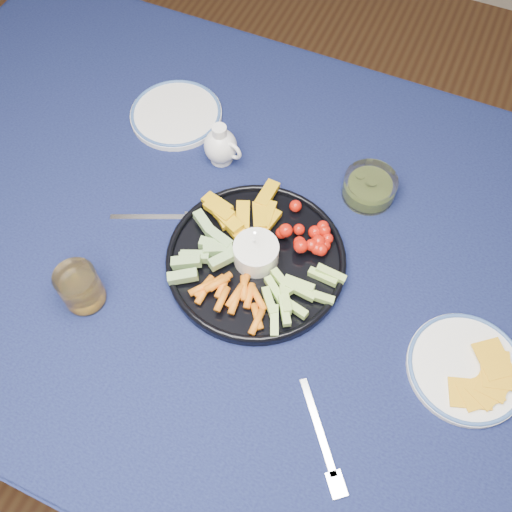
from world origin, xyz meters
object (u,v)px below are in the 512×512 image
at_px(side_plate_extra, 176,114).
at_px(dining_table, 245,264).
at_px(juice_tumbler, 81,289).
at_px(crudite_platter, 255,258).
at_px(pickle_bowl, 369,188).
at_px(cheese_plate, 467,368).
at_px(creamer_pitcher, 221,146).

bearing_deg(side_plate_extra, dining_table, -40.47).
height_order(juice_tumbler, side_plate_extra, juice_tumbler).
relative_size(crudite_platter, pickle_bowl, 3.19).
bearing_deg(cheese_plate, side_plate_extra, 156.62).
xyz_separation_m(creamer_pitcher, pickle_bowl, (0.30, 0.04, -0.02)).
xyz_separation_m(creamer_pitcher, cheese_plate, (0.56, -0.24, -0.03)).
xyz_separation_m(pickle_bowl, side_plate_extra, (-0.44, 0.03, -0.01)).
relative_size(pickle_bowl, cheese_plate, 0.53).
height_order(crudite_platter, pickle_bowl, crudite_platter).
distance_m(pickle_bowl, cheese_plate, 0.38).
height_order(dining_table, crudite_platter, crudite_platter).
distance_m(creamer_pitcher, cheese_plate, 0.61).
bearing_deg(side_plate_extra, crudite_platter, -40.85).
distance_m(dining_table, juice_tumbler, 0.33).
bearing_deg(juice_tumbler, dining_table, 47.43).
bearing_deg(creamer_pitcher, dining_table, -52.25).
bearing_deg(dining_table, crudite_platter, -43.41).
xyz_separation_m(juice_tumbler, side_plate_extra, (-0.06, 0.45, -0.03)).
bearing_deg(side_plate_extra, juice_tumbler, -82.44).
xyz_separation_m(dining_table, crudite_platter, (0.04, -0.04, 0.11)).
xyz_separation_m(cheese_plate, juice_tumbler, (-0.64, -0.14, 0.03)).
bearing_deg(crudite_platter, dining_table, 136.59).
bearing_deg(cheese_plate, crudite_platter, 173.90).
bearing_deg(creamer_pitcher, crudite_platter, -50.45).
relative_size(crudite_platter, side_plate_extra, 1.67).
relative_size(dining_table, cheese_plate, 8.61).
xyz_separation_m(dining_table, creamer_pitcher, (-0.12, 0.16, 0.13)).
height_order(dining_table, creamer_pitcher, creamer_pitcher).
height_order(dining_table, juice_tumbler, juice_tumbler).
xyz_separation_m(cheese_plate, side_plate_extra, (-0.70, 0.30, -0.00)).
relative_size(creamer_pitcher, side_plate_extra, 0.47).
bearing_deg(pickle_bowl, crudite_platter, -120.99).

